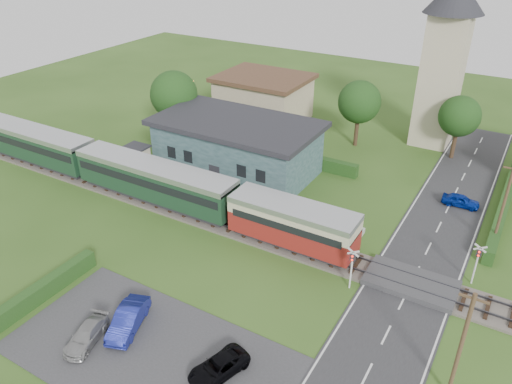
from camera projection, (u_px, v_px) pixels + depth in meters
The scene contains 28 objects.
ground at pixel (271, 256), 37.70m from camera, with size 120.00×120.00×0.00m, color #2D4C19.
railway_track at pixel (284, 242), 39.15m from camera, with size 76.00×3.20×0.49m.
road at pixel (402, 302), 33.26m from camera, with size 6.00×70.00×0.05m, color #28282B.
car_park at pixel (150, 354), 29.32m from camera, with size 17.00×9.00×0.08m, color #333335.
crossing_deck at pixel (411, 283), 34.67m from camera, with size 6.20×3.40×0.45m, color #333335.
platform at pixel (204, 192), 45.93m from camera, with size 30.00×3.00×0.45m, color gray.
equipment_hut at pixel (136, 159), 48.73m from camera, with size 2.30×2.30×2.55m.
station_building at pixel (237, 146), 49.09m from camera, with size 16.00×9.00×5.30m.
train at pixel (128, 172), 45.25m from camera, with size 43.20×2.90×3.40m.
church_tower at pixel (446, 51), 51.57m from camera, with size 6.00×6.00×17.60m.
house_west at pixel (263, 97), 61.79m from camera, with size 10.80×8.80×5.50m.
hedge_carpark at pixel (40, 292), 33.25m from camera, with size 0.80×9.00×1.20m, color #193814.
hedge_roadside at pixel (504, 205), 43.16m from camera, with size 0.80×18.00×1.20m, color #193814.
hedge_station at pixel (260, 149), 53.48m from camera, with size 22.00×0.80×1.30m, color #193814.
tree_a at pixel (174, 95), 54.47m from camera, with size 5.20×5.20×8.00m.
tree_b at pixel (359, 102), 53.45m from camera, with size 4.60×4.60×7.34m.
tree_c at pixel (460, 116), 50.70m from camera, with size 4.20×4.20×6.78m.
utility_pole_b at pixel (461, 346), 25.13m from camera, with size 1.40×0.22×7.00m.
utility_pole_c at pixel (503, 206), 37.17m from camera, with size 1.40×0.22×7.00m.
crossing_signal_near at pixel (352, 263), 33.52m from camera, with size 0.84×0.28×3.28m.
crossing_signal_far at pixel (478, 258), 33.94m from camera, with size 0.84×0.28×3.28m.
streetlamp_west at pixel (194, 97), 61.01m from camera, with size 0.30×0.30×5.15m.
car_on_road at pixel (461, 200), 43.90m from camera, with size 1.28×3.17×1.08m, color navy.
car_park_blue at pixel (128, 319), 30.80m from camera, with size 1.42×4.08×1.34m, color navy.
car_park_silver at pixel (86, 335), 29.84m from camera, with size 1.44×3.55×1.03m, color gray.
car_park_dark at pixel (219, 367), 27.76m from camera, with size 1.69×3.66×1.02m, color black.
pedestrian_near at pixel (269, 203), 42.08m from camera, with size 0.62×0.41×1.71m, color gray.
pedestrian_far at pixel (164, 172), 47.41m from camera, with size 0.75×0.58×1.54m, color gray.
Camera 1 is at (14.49, -26.90, 22.64)m, focal length 35.00 mm.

